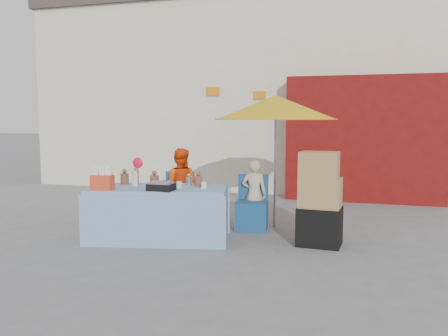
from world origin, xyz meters
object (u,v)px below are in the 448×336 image
(box_stack, at_px, (320,202))
(umbrella, at_px, (276,108))
(chair_left, at_px, (177,209))
(vendor_beige, at_px, (254,194))
(vendor_orange, at_px, (180,186))
(chair_right, at_px, (252,214))
(market_table, at_px, (158,213))

(box_stack, bearing_deg, umbrella, 131.09)
(chair_left, xyz_separation_m, vendor_beige, (1.25, 0.13, 0.29))
(vendor_orange, xyz_separation_m, vendor_beige, (1.25, 0.00, -0.08))
(chair_right, distance_m, vendor_beige, 0.32)
(chair_right, bearing_deg, vendor_orange, 166.55)
(umbrella, relative_size, box_stack, 1.63)
(chair_right, height_order, box_stack, box_stack)
(market_table, bearing_deg, umbrella, 28.39)
(vendor_beige, xyz_separation_m, box_stack, (1.09, -0.75, 0.05))
(vendor_orange, bearing_deg, box_stack, 154.88)
(chair_right, bearing_deg, umbrella, 35.97)
(box_stack, bearing_deg, vendor_orange, 162.18)
(vendor_beige, height_order, box_stack, box_stack)
(market_table, distance_m, chair_left, 0.99)
(chair_left, xyz_separation_m, box_stack, (2.34, -0.62, 0.34))
(chair_right, relative_size, vendor_beige, 0.78)
(chair_right, relative_size, umbrella, 0.41)
(chair_left, bearing_deg, chair_right, -7.30)
(vendor_orange, height_order, box_stack, box_stack)
(vendor_beige, bearing_deg, market_table, 36.67)
(umbrella, bearing_deg, market_table, -139.03)
(chair_right, bearing_deg, vendor_beige, 81.84)
(vendor_orange, bearing_deg, market_table, 88.09)
(market_table, relative_size, vendor_beige, 1.96)
(market_table, height_order, vendor_beige, market_table)
(market_table, xyz_separation_m, umbrella, (1.45, 1.26, 1.50))
(market_table, relative_size, umbrella, 1.02)
(market_table, relative_size, box_stack, 1.66)
(vendor_beige, bearing_deg, chair_left, -1.18)
(chair_left, xyz_separation_m, chair_right, (1.25, 0.00, 0.00))
(vendor_beige, bearing_deg, chair_right, 81.84)
(vendor_orange, relative_size, umbrella, 0.60)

